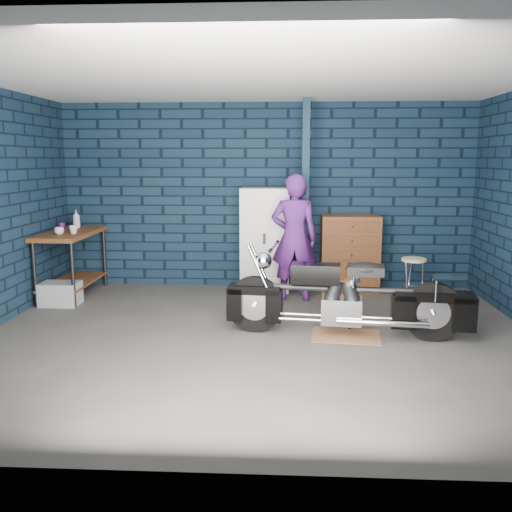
{
  "coord_description": "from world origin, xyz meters",
  "views": [
    {
      "loc": [
        0.27,
        -5.51,
        1.89
      ],
      "look_at": [
        -0.04,
        0.3,
        0.85
      ],
      "focal_mm": 38.0,
      "sensor_mm": 36.0,
      "label": 1
    }
  ],
  "objects_px": {
    "workbench": "(72,264)",
    "storage_bin": "(60,294)",
    "locker": "(265,240)",
    "shop_stool": "(413,280)",
    "tool_chest": "(350,254)",
    "person": "(294,238)",
    "motorcycle": "(347,292)"
  },
  "relations": [
    {
      "from": "storage_bin",
      "to": "tool_chest",
      "type": "relative_size",
      "value": 0.44
    },
    {
      "from": "motorcycle",
      "to": "storage_bin",
      "type": "height_order",
      "value": "motorcycle"
    },
    {
      "from": "workbench",
      "to": "motorcycle",
      "type": "bearing_deg",
      "value": -23.56
    },
    {
      "from": "motorcycle",
      "to": "shop_stool",
      "type": "bearing_deg",
      "value": 61.67
    },
    {
      "from": "workbench",
      "to": "tool_chest",
      "type": "relative_size",
      "value": 1.27
    },
    {
      "from": "storage_bin",
      "to": "tool_chest",
      "type": "xyz_separation_m",
      "value": [
        3.87,
        0.98,
        0.4
      ]
    },
    {
      "from": "workbench",
      "to": "locker",
      "type": "distance_m",
      "value": 2.73
    },
    {
      "from": "tool_chest",
      "to": "storage_bin",
      "type": "bearing_deg",
      "value": -165.8
    },
    {
      "from": "locker",
      "to": "tool_chest",
      "type": "xyz_separation_m",
      "value": [
        1.22,
        0.0,
        -0.19
      ]
    },
    {
      "from": "person",
      "to": "locker",
      "type": "relative_size",
      "value": 1.15
    },
    {
      "from": "motorcycle",
      "to": "storage_bin",
      "type": "xyz_separation_m",
      "value": [
        -3.61,
        1.08,
        -0.34
      ]
    },
    {
      "from": "workbench",
      "to": "shop_stool",
      "type": "distance_m",
      "value": 4.68
    },
    {
      "from": "person",
      "to": "storage_bin",
      "type": "bearing_deg",
      "value": 9.08
    },
    {
      "from": "person",
      "to": "workbench",
      "type": "bearing_deg",
      "value": -0.22
    },
    {
      "from": "tool_chest",
      "to": "shop_stool",
      "type": "bearing_deg",
      "value": -34.96
    },
    {
      "from": "motorcycle",
      "to": "locker",
      "type": "distance_m",
      "value": 2.29
    },
    {
      "from": "shop_stool",
      "to": "locker",
      "type": "bearing_deg",
      "value": 164.73
    },
    {
      "from": "storage_bin",
      "to": "locker",
      "type": "xyz_separation_m",
      "value": [
        2.65,
        0.98,
        0.59
      ]
    },
    {
      "from": "locker",
      "to": "shop_stool",
      "type": "distance_m",
      "value": 2.13
    },
    {
      "from": "workbench",
      "to": "locker",
      "type": "height_order",
      "value": "locker"
    },
    {
      "from": "locker",
      "to": "tool_chest",
      "type": "distance_m",
      "value": 1.24
    },
    {
      "from": "motorcycle",
      "to": "person",
      "type": "height_order",
      "value": "person"
    },
    {
      "from": "workbench",
      "to": "storage_bin",
      "type": "relative_size",
      "value": 2.88
    },
    {
      "from": "workbench",
      "to": "tool_chest",
      "type": "height_order",
      "value": "tool_chest"
    },
    {
      "from": "motorcycle",
      "to": "locker",
      "type": "bearing_deg",
      "value": 121.31
    },
    {
      "from": "tool_chest",
      "to": "person",
      "type": "bearing_deg",
      "value": -145.78
    },
    {
      "from": "workbench",
      "to": "tool_chest",
      "type": "xyz_separation_m",
      "value": [
        3.89,
        0.48,
        0.09
      ]
    },
    {
      "from": "workbench",
      "to": "storage_bin",
      "type": "xyz_separation_m",
      "value": [
        0.02,
        -0.5,
        -0.3
      ]
    },
    {
      "from": "person",
      "to": "tool_chest",
      "type": "relative_size",
      "value": 1.55
    },
    {
      "from": "locker",
      "to": "shop_stool",
      "type": "bearing_deg",
      "value": -15.27
    },
    {
      "from": "motorcycle",
      "to": "workbench",
      "type": "bearing_deg",
      "value": 162.81
    },
    {
      "from": "person",
      "to": "locker",
      "type": "xyz_separation_m",
      "value": [
        -0.41,
        0.55,
        -0.11
      ]
    }
  ]
}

